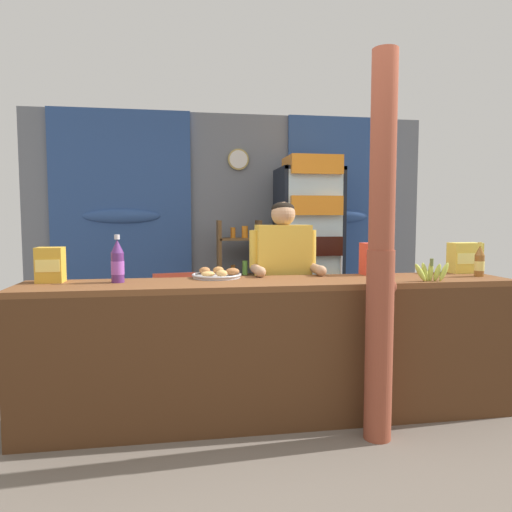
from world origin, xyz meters
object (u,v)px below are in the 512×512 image
object	(u,v)px
soda_bottle_iced_tea	(479,262)
snack_box_choco_powder	(50,265)
shopkeeper	(283,273)
soda_bottle_grape_soda	(118,262)
drink_fridge	(309,244)
plastic_lawn_chair	(177,312)
pastry_tray	(217,275)
timber_post	(381,258)
bottle_shelf_rack	(239,280)
snack_box_instant_noodle	(465,258)
banana_bunch	(432,272)
snack_box_crackers	(374,259)
stall_counter	(276,338)

from	to	relation	value
soda_bottle_iced_tea	snack_box_choco_powder	bearing A→B (deg)	176.82
shopkeeper	soda_bottle_grape_soda	world-z (taller)	shopkeeper
drink_fridge	soda_bottle_grape_soda	world-z (taller)	drink_fridge
plastic_lawn_chair	shopkeeper	xyz separation A→B (m)	(0.84, -0.93, 0.47)
pastry_tray	soda_bottle_grape_soda	bearing A→B (deg)	-168.20
soda_bottle_grape_soda	drink_fridge	bearing A→B (deg)	44.50
timber_post	plastic_lawn_chair	world-z (taller)	timber_post
timber_post	soda_bottle_grape_soda	distance (m)	1.71
drink_fridge	bottle_shelf_rack	bearing A→B (deg)	169.01
shopkeeper	soda_bottle_grape_soda	distance (m)	1.28
snack_box_instant_noodle	banana_bunch	world-z (taller)	snack_box_instant_noodle
snack_box_choco_powder	snack_box_crackers	world-z (taller)	snack_box_crackers
stall_counter	plastic_lawn_chair	size ratio (longest dim) A/B	3.92
pastry_tray	banana_bunch	size ratio (longest dim) A/B	1.30
stall_counter	plastic_lawn_chair	distance (m)	1.63
timber_post	banana_bunch	distance (m)	0.53
drink_fridge	soda_bottle_grape_soda	size ratio (longest dim) A/B	6.40
drink_fridge	snack_box_instant_noodle	xyz separation A→B (m)	(0.80, -1.65, -0.03)
timber_post	bottle_shelf_rack	size ratio (longest dim) A/B	1.75
snack_box_crackers	timber_post	bearing A→B (deg)	-109.75
stall_counter	pastry_tray	world-z (taller)	pastry_tray
bottle_shelf_rack	snack_box_instant_noodle	size ratio (longest dim) A/B	5.80
timber_post	snack_box_choco_powder	distance (m)	2.16
soda_bottle_grape_soda	snack_box_crackers	xyz separation A→B (m)	(1.87, 0.14, -0.02)
snack_box_choco_powder	pastry_tray	distance (m)	1.12
soda_bottle_iced_tea	banana_bunch	world-z (taller)	soda_bottle_iced_tea
stall_counter	pastry_tray	distance (m)	0.63
timber_post	plastic_lawn_chair	xyz separation A→B (m)	(-1.26, 1.80, -0.66)
pastry_tray	soda_bottle_iced_tea	bearing A→B (deg)	-6.90
timber_post	soda_bottle_iced_tea	xyz separation A→B (m)	(0.95, 0.41, -0.08)
shopkeeper	soda_bottle_iced_tea	world-z (taller)	shopkeeper
soda_bottle_grape_soda	plastic_lawn_chair	bearing A→B (deg)	73.95
snack_box_choco_powder	pastry_tray	world-z (taller)	snack_box_choco_powder
soda_bottle_iced_tea	snack_box_crackers	world-z (taller)	soda_bottle_iced_tea
pastry_tray	shopkeeper	bearing A→B (deg)	23.36
bottle_shelf_rack	banana_bunch	size ratio (longest dim) A/B	5.01
bottle_shelf_rack	soda_bottle_grape_soda	bearing A→B (deg)	-118.73
shopkeeper	soda_bottle_grape_soda	bearing A→B (deg)	-162.88
snack_box_crackers	snack_box_instant_noodle	bearing A→B (deg)	-0.58
drink_fridge	bottle_shelf_rack	world-z (taller)	drink_fridge
soda_bottle_grape_soda	snack_box_choco_powder	size ratio (longest dim) A/B	1.36
pastry_tray	snack_box_choco_powder	bearing A→B (deg)	-176.78
soda_bottle_iced_tea	pastry_tray	xyz separation A→B (m)	(-1.92, 0.23, -0.08)
shopkeeper	snack_box_instant_noodle	distance (m)	1.43
shopkeeper	banana_bunch	size ratio (longest dim) A/B	5.57
bottle_shelf_rack	snack_box_choco_powder	distance (m)	2.41
snack_box_crackers	snack_box_instant_noodle	size ratio (longest dim) A/B	1.02
plastic_lawn_chair	snack_box_choco_powder	world-z (taller)	snack_box_choco_powder
bottle_shelf_rack	timber_post	bearing A→B (deg)	-76.56
plastic_lawn_chair	soda_bottle_iced_tea	xyz separation A→B (m)	(2.21, -1.39, 0.58)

